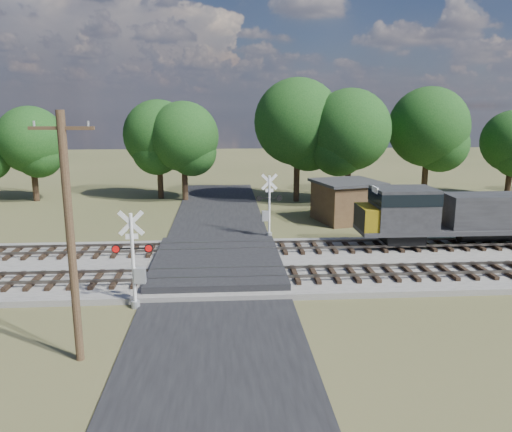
{
  "coord_description": "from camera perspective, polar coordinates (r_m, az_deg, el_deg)",
  "views": [
    {
      "loc": [
        0.35,
        -26.07,
        8.84
      ],
      "look_at": [
        2.25,
        2.0,
        2.61
      ],
      "focal_mm": 35.0,
      "sensor_mm": 36.0,
      "label": 1
    }
  ],
  "objects": [
    {
      "name": "equipment_shed",
      "position": [
        39.49,
        10.33,
        1.73
      ],
      "size": [
        5.68,
        5.68,
        3.19
      ],
      "rotation": [
        0.0,
        0.0,
        0.25
      ],
      "color": "#452F1D",
      "rests_on": "ground"
    },
    {
      "name": "track_far",
      "position": [
        30.4,
        1.51,
        -3.62
      ],
      "size": [
        140.0,
        2.6,
        0.33
      ],
      "color": "black",
      "rests_on": "ballast_bed"
    },
    {
      "name": "road",
      "position": [
        27.52,
        -4.43,
        -6.21
      ],
      "size": [
        7.0,
        60.0,
        0.08
      ],
      "primitive_type": "cube",
      "color": "black",
      "rests_on": "ground"
    },
    {
      "name": "crossing_signal_near",
      "position": [
        22.68,
        -13.59,
        -5.82
      ],
      "size": [
        1.8,
        0.39,
        4.46
      ],
      "rotation": [
        0.0,
        0.0,
        0.01
      ],
      "color": "silver",
      "rests_on": "ground"
    },
    {
      "name": "crossing_signal_far",
      "position": [
        34.04,
        1.38,
        0.58
      ],
      "size": [
        1.77,
        0.39,
        4.39
      ],
      "rotation": [
        0.0,
        0.0,
        3.22
      ],
      "color": "silver",
      "rests_on": "ground"
    },
    {
      "name": "utility_pole",
      "position": [
        17.92,
        -20.48,
        -1.94
      ],
      "size": [
        2.13,
        0.29,
        8.72
      ],
      "rotation": [
        0.0,
        0.0,
        -0.08
      ],
      "color": "#3C281B",
      "rests_on": "ground"
    },
    {
      "name": "track_near",
      "position": [
        25.66,
        2.56,
        -6.71
      ],
      "size": [
        140.0,
        2.6,
        0.33
      ],
      "color": "black",
      "rests_on": "ballast_bed"
    },
    {
      "name": "treeline",
      "position": [
        46.43,
        1.99,
        9.56
      ],
      "size": [
        84.13,
        11.34,
        11.4
      ],
      "color": "black",
      "rests_on": "ground"
    },
    {
      "name": "ground",
      "position": [
        27.53,
        -4.42,
        -6.29
      ],
      "size": [
        160.0,
        160.0,
        0.0
      ],
      "primitive_type": "plane",
      "color": "#434826",
      "rests_on": "ground"
    },
    {
      "name": "crossing_panel",
      "position": [
        27.91,
        -4.43,
        -5.35
      ],
      "size": [
        7.0,
        9.0,
        0.62
      ],
      "primitive_type": "cube",
      "color": "#262628",
      "rests_on": "ground"
    },
    {
      "name": "ballast_bed",
      "position": [
        29.58,
        15.42,
        -5.07
      ],
      "size": [
        140.0,
        10.0,
        0.3
      ],
      "primitive_type": "cube",
      "color": "gray",
      "rests_on": "ground"
    }
  ]
}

